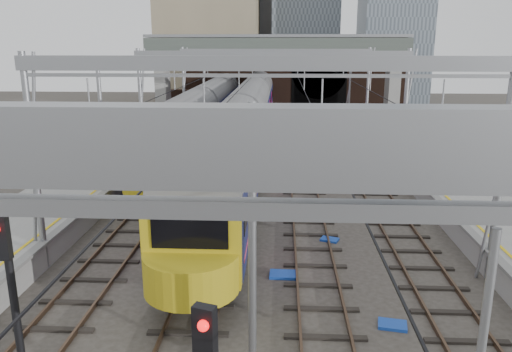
{
  "coord_description": "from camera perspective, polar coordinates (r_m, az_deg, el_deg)",
  "views": [
    {
      "loc": [
        0.66,
        -8.97,
        8.2
      ],
      "look_at": [
        -0.48,
        12.98,
        2.4
      ],
      "focal_mm": 35.0,
      "sensor_mm": 36.0,
      "label": 1
    }
  ],
  "objects": [
    {
      "name": "tracks",
      "position": [
        25.34,
        1.33,
        -4.06
      ],
      "size": [
        14.4,
        80.0,
        0.22
      ],
      "color": "#4C3828",
      "rests_on": "ground"
    },
    {
      "name": "overhead_line",
      "position": [
        30.51,
        1.78,
        11.7
      ],
      "size": [
        16.8,
        80.0,
        8.0
      ],
      "color": "gray",
      "rests_on": "ground"
    },
    {
      "name": "retaining_wall",
      "position": [
        61.03,
        3.74,
        11.11
      ],
      "size": [
        28.0,
        2.75,
        9.0
      ],
      "color": "#301D15",
      "rests_on": "ground"
    },
    {
      "name": "overbridge",
      "position": [
        54.98,
        2.36,
        13.79
      ],
      "size": [
        28.0,
        3.0,
        9.25
      ],
      "color": "gray",
      "rests_on": "ground"
    },
    {
      "name": "train_main",
      "position": [
        49.69,
        -0.1,
        8.38
      ],
      "size": [
        3.09,
        71.41,
        5.22
      ],
      "color": "black",
      "rests_on": "ground"
    },
    {
      "name": "train_second",
      "position": [
        57.93,
        -3.68,
        9.14
      ],
      "size": [
        2.88,
        66.66,
        4.93
      ],
      "color": "black",
      "rests_on": "ground"
    },
    {
      "name": "signal_near_left",
      "position": [
        11.51,
        -26.09,
        -12.72
      ],
      "size": [
        0.36,
        0.47,
        5.07
      ],
      "rotation": [
        0.0,
        0.0,
        0.04
      ],
      "color": "black",
      "rests_on": "ground"
    },
    {
      "name": "equip_cover_a",
      "position": [
        18.62,
        3.08,
        -11.19
      ],
      "size": [
        0.98,
        0.71,
        0.11
      ],
      "primitive_type": "cube",
      "rotation": [
        0.0,
        0.0,
        -0.03
      ],
      "color": "#1742B3",
      "rests_on": "ground"
    },
    {
      "name": "equip_cover_b",
      "position": [
        21.96,
        8.4,
        -7.19
      ],
      "size": [
        0.88,
        0.76,
        0.09
      ],
      "primitive_type": "cube",
      "rotation": [
        0.0,
        0.0,
        -0.37
      ],
      "color": "#1742B3",
      "rests_on": "ground"
    },
    {
      "name": "equip_cover_c",
      "position": [
        16.16,
        15.33,
        -16.09
      ],
      "size": [
        0.94,
        0.74,
        0.1
      ],
      "primitive_type": "cube",
      "rotation": [
        0.0,
        0.0,
        -0.18
      ],
      "color": "#1742B3",
      "rests_on": "ground"
    }
  ]
}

